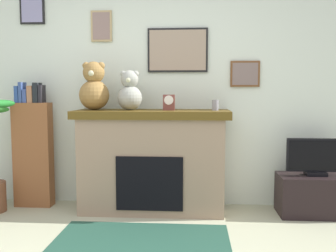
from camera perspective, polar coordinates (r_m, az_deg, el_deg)
back_wall at (r=4.22m, az=-3.75°, el=6.09°), size 5.20×0.15×2.60m
fireplace at (r=3.95m, az=-2.37°, el=-5.14°), size 1.57×0.59×1.05m
bookshelf at (r=4.34m, az=-19.62°, el=-3.37°), size 0.40×0.16×1.34m
tv_stand at (r=4.14m, az=21.18°, el=-9.67°), size 0.72×0.40×0.40m
television at (r=4.06m, az=21.37°, el=-4.47°), size 0.58×0.14×0.37m
area_rug at (r=3.20m, az=-4.32°, el=-17.57°), size 1.47×1.07×0.01m
candle_jar at (r=3.84m, az=7.12°, el=3.12°), size 0.06×0.06×0.11m
mantel_clock at (r=3.85m, az=0.15°, el=3.57°), size 0.12×0.09×0.16m
teddy_bear_cream at (r=3.97m, az=-11.05°, el=5.58°), size 0.31×0.31×0.49m
teddy_bear_brown at (r=3.89m, az=-5.78°, el=5.06°), size 0.25×0.25×0.40m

